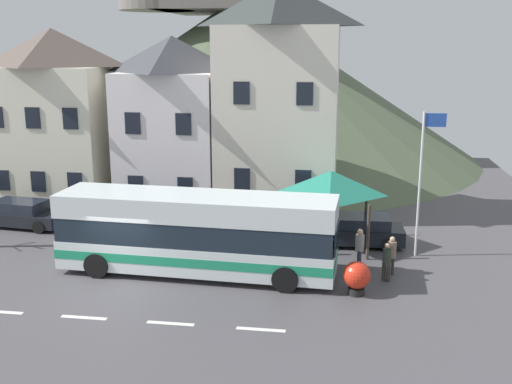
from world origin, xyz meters
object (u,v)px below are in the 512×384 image
(parked_car_00, at_px, (120,216))
(parked_car_03, at_px, (22,214))
(townhouse_01, at_px, (174,124))
(townhouse_00, at_px, (57,118))
(pedestrian_02, at_px, (360,246))
(pedestrian_01, at_px, (392,252))
(townhouse_02, at_px, (279,101))
(bus_shelter, at_px, (331,183))
(transit_bus, at_px, (197,234))
(public_bench, at_px, (287,222))
(parked_car_02, at_px, (357,231))
(flagpole, at_px, (423,173))
(pedestrian_00, at_px, (387,261))
(harbour_buoy, at_px, (357,276))
(hilltop_castle, at_px, (235,74))

(parked_car_00, xyz_separation_m, parked_car_03, (-5.01, -0.26, -0.02))
(townhouse_01, xyz_separation_m, parked_car_03, (-6.57, -4.97, -4.04))
(townhouse_00, relative_size, pedestrian_02, 5.72)
(parked_car_03, xyz_separation_m, pedestrian_01, (17.87, -3.90, 0.28))
(parked_car_00, height_order, pedestrian_02, pedestrian_02)
(townhouse_02, height_order, pedestrian_01, townhouse_02)
(bus_shelter, height_order, parked_car_00, bus_shelter)
(townhouse_00, xyz_separation_m, transit_bus, (10.34, -9.72, -3.27))
(parked_car_00, xyz_separation_m, pedestrian_02, (11.61, -3.85, 0.32))
(townhouse_02, xyz_separation_m, parked_car_03, (-12.37, -4.62, -5.39))
(bus_shelter, bearing_deg, public_bench, 139.65)
(townhouse_00, relative_size, townhouse_01, 1.04)
(parked_car_02, relative_size, flagpole, 0.69)
(pedestrian_00, bearing_deg, pedestrian_02, 132.76)
(townhouse_00, relative_size, parked_car_03, 2.20)
(townhouse_00, height_order, parked_car_02, townhouse_00)
(bus_shelter, bearing_deg, parked_car_03, 177.39)
(public_bench, xyz_separation_m, flagpole, (5.92, -2.67, 3.19))
(harbour_buoy, bearing_deg, pedestrian_02, 86.87)
(parked_car_02, xyz_separation_m, pedestrian_02, (0.03, -3.17, 0.31))
(hilltop_castle, xyz_separation_m, flagpole, (12.19, -23.08, -2.97))
(townhouse_02, relative_size, harbour_buoy, 9.55)
(townhouse_02, bearing_deg, townhouse_00, 179.37)
(harbour_buoy, bearing_deg, parked_car_02, 88.88)
(parked_car_03, xyz_separation_m, harbour_buoy, (16.47, -6.18, 0.06))
(parked_car_02, distance_m, pedestrian_02, 3.19)
(townhouse_01, relative_size, pedestrian_01, 6.03)
(pedestrian_01, height_order, pedestrian_02, pedestrian_02)
(townhouse_02, xyz_separation_m, parked_car_00, (-7.36, -4.36, -5.37))
(bus_shelter, bearing_deg, pedestrian_02, -66.18)
(pedestrian_02, distance_m, harbour_buoy, 2.61)
(transit_bus, height_order, flagpole, flagpole)
(parked_car_00, bearing_deg, townhouse_01, 68.60)
(pedestrian_00, height_order, flagpole, flagpole)
(transit_bus, distance_m, flagpole, 9.77)
(parked_car_02, relative_size, harbour_buoy, 3.40)
(parked_car_02, relative_size, pedestrian_01, 2.77)
(parked_car_03, bearing_deg, public_bench, 10.96)
(bus_shelter, height_order, parked_car_03, bus_shelter)
(parked_car_02, height_order, flagpole, flagpole)
(townhouse_00, distance_m, townhouse_02, 12.54)
(bus_shelter, distance_m, pedestrian_02, 3.71)
(transit_bus, bearing_deg, harbour_buoy, -8.26)
(hilltop_castle, relative_size, pedestrian_01, 24.78)
(parked_car_02, height_order, parked_car_03, parked_car_02)
(parked_car_02, distance_m, pedestrian_00, 4.39)
(flagpole, bearing_deg, townhouse_02, 137.60)
(bus_shelter, height_order, pedestrian_00, bus_shelter)
(parked_car_03, relative_size, pedestrian_02, 2.59)
(hilltop_castle, distance_m, public_bench, 22.22)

